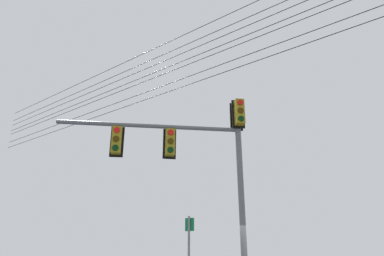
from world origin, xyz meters
name	(u,v)px	position (x,y,z in m)	size (l,w,h in m)	color
signal_mast_assembly	(201,151)	(-1.94, 0.17, 4.88)	(6.26, 0.97, 6.76)	slate
route_sign_primary	(189,255)	(-2.36, -0.18, 1.63)	(0.26, 0.18, 2.74)	slate
overhead_wire_span	(202,53)	(-1.75, 1.24, 9.40)	(24.41, 22.13, 2.97)	black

